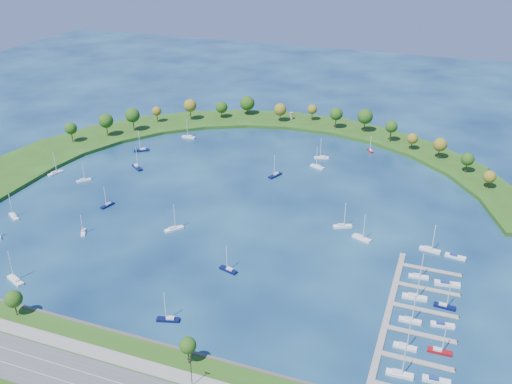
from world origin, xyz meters
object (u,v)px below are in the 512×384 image
(harbor_tower, at_px, (291,116))
(moored_boat_0, at_px, (322,157))
(moored_boat_15, at_px, (15,280))
(docked_boat_3, at_px, (440,350))
(dock_system, at_px, (409,319))
(moored_boat_3, at_px, (342,226))
(moored_boat_10, at_px, (84,180))
(moored_boat_4, at_px, (14,216))
(docked_boat_9, at_px, (447,284))
(moored_boat_7, at_px, (317,166))
(docked_boat_4, at_px, (410,320))
(moored_boat_1, at_px, (168,319))
(moored_boat_6, at_px, (275,175))
(moored_boat_11, at_px, (370,150))
(docked_boat_0, at_px, (400,373))
(docked_boat_11, at_px, (455,256))
(moored_boat_17, at_px, (228,269))
(docked_boat_6, at_px, (414,296))
(docked_boat_8, at_px, (419,276))
(moored_boat_12, at_px, (83,232))
(moored_boat_14, at_px, (189,137))
(moored_boat_8, at_px, (174,228))
(moored_boat_5, at_px, (362,237))
(docked_boat_1, at_px, (436,380))
(docked_boat_7, at_px, (445,306))
(docked_boat_10, at_px, (430,249))
(docked_boat_5, at_px, (442,325))
(moored_boat_9, at_px, (137,167))
(moored_boat_16, at_px, (107,205))
(moored_boat_19, at_px, (142,150))
(moored_boat_2, at_px, (55,173))

(harbor_tower, bearing_deg, moored_boat_0, -57.10)
(moored_boat_15, relative_size, docked_boat_3, 1.17)
(dock_system, relative_size, moored_boat_3, 6.80)
(moored_boat_10, distance_m, docked_boat_3, 193.53)
(moored_boat_4, distance_m, docked_boat_9, 188.38)
(docked_boat_3, bearing_deg, moored_boat_7, 118.91)
(moored_boat_7, bearing_deg, docked_boat_4, 141.24)
(moored_boat_1, height_order, moored_boat_6, moored_boat_6)
(moored_boat_11, xyz_separation_m, docked_boat_0, (39.53, -173.72, 0.06))
(docked_boat_11, bearing_deg, moored_boat_17, -145.01)
(docked_boat_6, xyz_separation_m, docked_boat_8, (0.03, 13.75, -0.06))
(moored_boat_17, bearing_deg, moored_boat_12, 12.34)
(moored_boat_3, height_order, moored_boat_14, moored_boat_14)
(moored_boat_8, height_order, moored_boat_10, moored_boat_8)
(harbor_tower, height_order, moored_boat_4, moored_boat_4)
(moored_boat_8, distance_m, docked_boat_11, 117.90)
(docked_boat_4, bearing_deg, moored_boat_5, 117.05)
(docked_boat_4, xyz_separation_m, docked_boat_8, (0.00, 27.40, -0.00))
(docked_boat_8, bearing_deg, docked_boat_1, -84.49)
(docked_boat_4, bearing_deg, docked_boat_0, -91.19)
(docked_boat_7, bearing_deg, moored_boat_15, -161.23)
(moored_boat_17, bearing_deg, docked_boat_9, -150.01)
(moored_boat_5, relative_size, moored_boat_8, 0.99)
(docked_boat_10, bearing_deg, moored_boat_5, -171.20)
(moored_boat_11, bearing_deg, moored_boat_0, 98.67)
(docked_boat_9, relative_size, docked_boat_10, 0.77)
(moored_boat_6, relative_size, docked_boat_3, 1.13)
(moored_boat_4, distance_m, docked_boat_5, 188.09)
(moored_boat_8, bearing_deg, docked_boat_3, -71.03)
(docked_boat_7, bearing_deg, docked_boat_11, 90.91)
(moored_boat_9, height_order, docked_boat_9, moored_boat_9)
(moored_boat_8, distance_m, docked_boat_1, 125.52)
(moored_boat_3, xyz_separation_m, moored_boat_16, (-108.39, -19.14, -0.04))
(moored_boat_5, xyz_separation_m, moored_boat_17, (-43.72, -41.44, -0.03))
(moored_boat_11, height_order, moored_boat_16, moored_boat_16)
(dock_system, relative_size, moored_boat_0, 6.79)
(moored_boat_10, bearing_deg, moored_boat_14, 23.37)
(moored_boat_19, relative_size, docked_boat_7, 1.15)
(moored_boat_8, relative_size, docked_boat_9, 1.31)
(moored_boat_5, relative_size, moored_boat_14, 1.01)
(docked_boat_0, relative_size, docked_boat_4, 1.09)
(moored_boat_2, bearing_deg, moored_boat_14, -11.02)
(moored_boat_2, bearing_deg, moored_boat_10, -77.86)
(moored_boat_3, bearing_deg, moored_boat_9, 142.27)
(docked_boat_1, relative_size, docked_boat_11, 0.99)
(moored_boat_4, distance_m, moored_boat_11, 193.58)
(moored_boat_5, relative_size, docked_boat_0, 1.02)
(moored_boat_7, xyz_separation_m, docked_boat_11, (74.75, -67.10, -0.30))
(moored_boat_3, height_order, moored_boat_9, moored_boat_9)
(moored_boat_6, bearing_deg, dock_system, 62.74)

